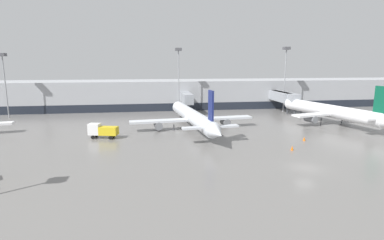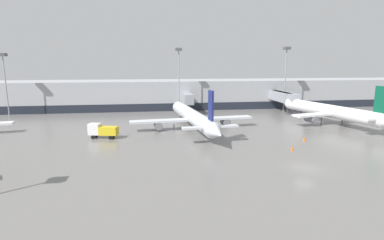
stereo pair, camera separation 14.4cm
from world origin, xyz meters
The scene contains 10 objects.
ground_plane centered at (0.00, 0.00, 0.00)m, with size 320.00×320.00×0.00m, color slate.
terminal_building centered at (0.12, 61.82, 4.50)m, with size 160.00×30.37×9.00m.
parked_jet_0 centered at (-11.85, 27.71, 2.68)m, with size 27.90×37.95×9.71m.
parked_jet_2 centered at (21.73, 28.16, 3.13)m, with size 20.60×36.17×10.00m.
service_truck_1 centered at (-30.60, 21.71, 1.60)m, with size 5.94×3.19×2.88m.
traffic_cone_1 centered at (7.52, 14.09, 0.36)m, with size 0.49×0.49×0.73m.
traffic_cone_2 centered at (2.22, 8.40, 0.39)m, with size 0.46×0.46×0.78m.
apron_light_mast_1 centered at (19.25, 48.14, 15.10)m, with size 1.80×1.80×19.26m.
apron_light_mast_3 centered at (-59.03, 48.97, 13.62)m, with size 1.80×1.80×17.11m.
apron_light_mast_6 centered at (-12.72, 49.07, 14.76)m, with size 1.80×1.80×18.77m.
Camera 2 is at (-21.54, -37.29, 14.37)m, focal length 28.00 mm.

